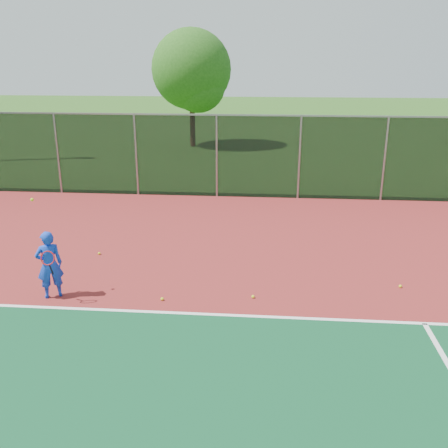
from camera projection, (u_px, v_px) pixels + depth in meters
The scene contains 9 objects.
ground at pixel (342, 426), 7.12m from camera, with size 120.00×120.00×0.00m, color #255217.
court_apron at pixel (327, 348), 9.01m from camera, with size 30.00×20.00×0.02m, color maroon.
fence_back at pixel (300, 157), 17.95m from camera, with size 30.00×0.06×3.03m.
tennis_player at pixel (49, 264), 10.66m from camera, with size 0.66×0.71×2.20m.
practice_ball_0 at pixel (162, 299), 10.72m from camera, with size 0.07×0.07×0.07m, color #D5E41A.
practice_ball_1 at pixel (400, 286), 11.31m from camera, with size 0.07×0.07×0.07m, color #D5E41A.
practice_ball_2 at pixel (253, 297), 10.82m from camera, with size 0.07×0.07×0.07m, color #D5E41A.
practice_ball_3 at pixel (99, 253), 13.18m from camera, with size 0.07×0.07×0.07m, color #D5E41A.
tree_back_left at pixel (193, 73), 27.74m from camera, with size 4.44×4.44×6.52m.
Camera 1 is at (-1.18, -5.95, 5.02)m, focal length 40.00 mm.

